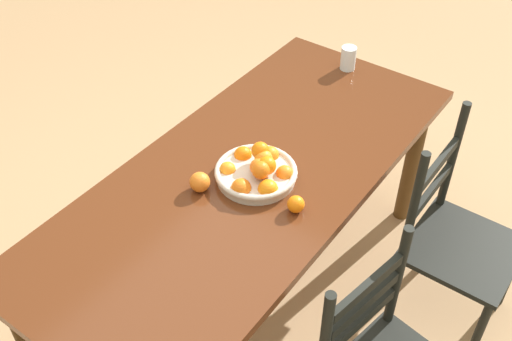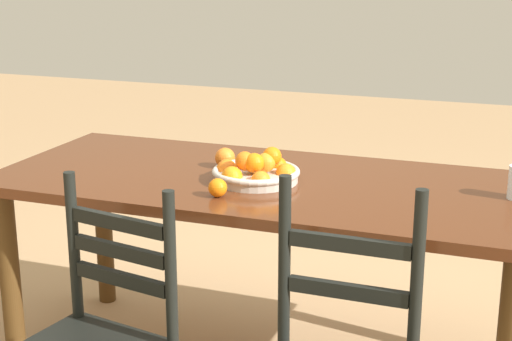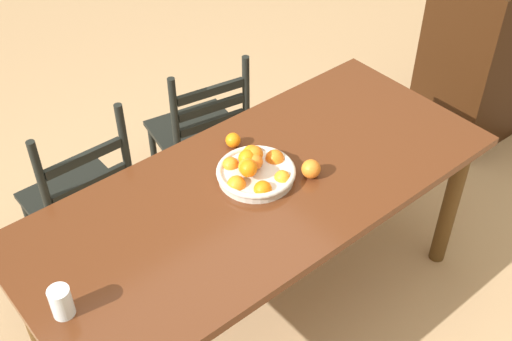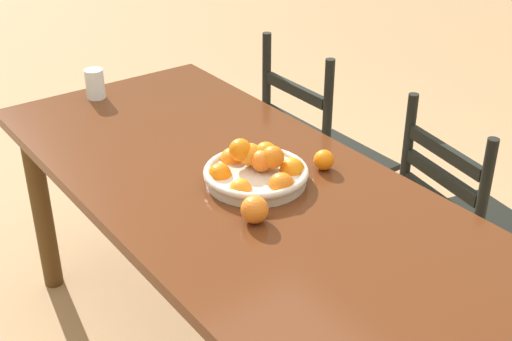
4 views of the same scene
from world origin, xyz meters
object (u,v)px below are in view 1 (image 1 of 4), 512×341
fruit_bowl (257,171)px  drinking_glass (348,58)px  dining_table (250,190)px  chair_near_window (454,241)px  orange_loose_0 (296,204)px  orange_loose_1 (200,182)px

fruit_bowl → drinking_glass: fruit_bowl is taller
drinking_glass → dining_table: bearing=4.2°
chair_near_window → drinking_glass: (-0.42, -0.79, 0.40)m
orange_loose_0 → drinking_glass: (-0.96, -0.33, 0.02)m
dining_table → chair_near_window: chair_near_window is taller
dining_table → fruit_bowl: (0.02, 0.05, 0.14)m
dining_table → orange_loose_0: 0.30m
drinking_glass → chair_near_window: bearing=61.9°
orange_loose_0 → orange_loose_1: bearing=-71.5°
drinking_glass → orange_loose_0: bearing=18.9°
chair_near_window → drinking_glass: bearing=62.1°
chair_near_window → fruit_bowl: chair_near_window is taller
orange_loose_0 → drinking_glass: 1.01m
chair_near_window → orange_loose_0: bearing=139.0°
chair_near_window → orange_loose_1: chair_near_window is taller
orange_loose_0 → orange_loose_1: 0.37m
drinking_glass → orange_loose_1: bearing=-1.3°
orange_loose_0 → orange_loose_1: orange_loose_1 is taller
fruit_bowl → orange_loose_0: (0.06, 0.21, -0.00)m
fruit_bowl → drinking_glass: (-0.90, -0.11, 0.02)m
orange_loose_1 → chair_near_window: bearing=128.5°
fruit_bowl → drinking_glass: 0.90m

